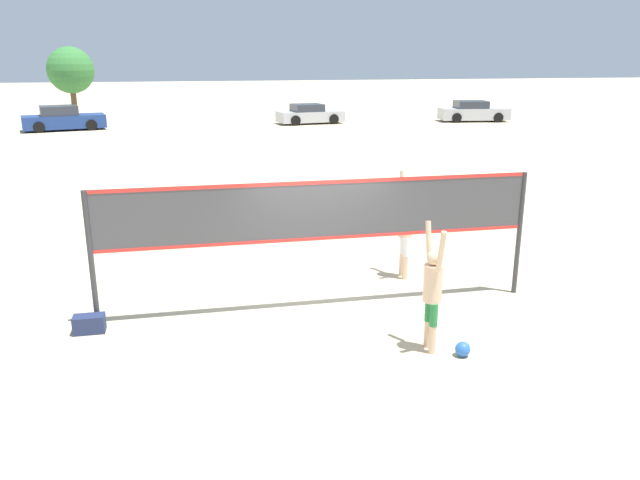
# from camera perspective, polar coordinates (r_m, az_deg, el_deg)

# --- Properties ---
(ground_plane) EXTENTS (200.00, 200.00, 0.00)m
(ground_plane) POSITION_cam_1_polar(r_m,az_deg,el_deg) (11.15, -0.00, -6.25)
(ground_plane) COLOR beige
(volleyball_net) EXTENTS (7.61, 0.09, 2.30)m
(volleyball_net) POSITION_cam_1_polar(r_m,az_deg,el_deg) (10.61, -0.00, 2.12)
(volleyball_net) COLOR #38383D
(volleyball_net) RESTS_ON ground_plane
(player_spiker) EXTENTS (0.28, 0.68, 1.97)m
(player_spiker) POSITION_cam_1_polar(r_m,az_deg,el_deg) (9.40, 10.26, -4.24)
(player_spiker) COLOR beige
(player_spiker) RESTS_ON ground_plane
(player_blocker) EXTENTS (0.28, 0.70, 2.14)m
(player_blocker) POSITION_cam_1_polar(r_m,az_deg,el_deg) (12.42, 7.79, 1.49)
(player_blocker) COLOR beige
(player_blocker) RESTS_ON ground_plane
(volleyball) EXTENTS (0.23, 0.23, 0.23)m
(volleyball) POSITION_cam_1_polar(r_m,az_deg,el_deg) (9.67, 12.92, -9.70)
(volleyball) COLOR blue
(volleyball) RESTS_ON ground_plane
(gear_bag) EXTENTS (0.49, 0.27, 0.29)m
(gear_bag) POSITION_cam_1_polar(r_m,az_deg,el_deg) (10.84, -20.35, -7.21)
(gear_bag) COLOR navy
(gear_bag) RESTS_ON ground_plane
(parked_car_near) EXTENTS (4.42, 2.40, 1.26)m
(parked_car_near) POSITION_cam_1_polar(r_m,az_deg,el_deg) (41.33, -0.96, 11.39)
(parked_car_near) COLOR #B7B7BC
(parked_car_near) RESTS_ON ground_plane
(parked_car_mid) EXTENTS (4.74, 2.48, 1.36)m
(parked_car_mid) POSITION_cam_1_polar(r_m,az_deg,el_deg) (44.00, 13.82, 11.30)
(parked_car_mid) COLOR #B7B7BC
(parked_car_mid) RESTS_ON ground_plane
(parked_car_far) EXTENTS (4.92, 2.90, 1.44)m
(parked_car_far) POSITION_cam_1_polar(r_m,az_deg,el_deg) (40.64, -22.45, 10.17)
(parked_car_far) COLOR navy
(parked_car_far) RESTS_ON ground_plane
(tree_left_cluster) EXTENTS (2.96, 2.96, 4.84)m
(tree_left_cluster) POSITION_cam_1_polar(r_m,az_deg,el_deg) (44.88, -21.84, 14.19)
(tree_left_cluster) COLOR brown
(tree_left_cluster) RESTS_ON ground_plane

